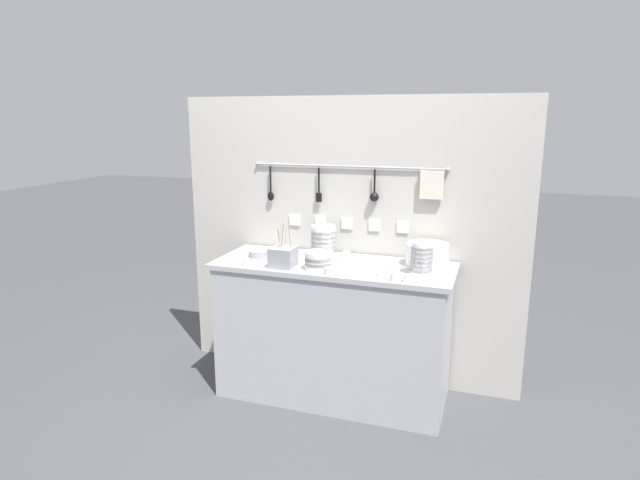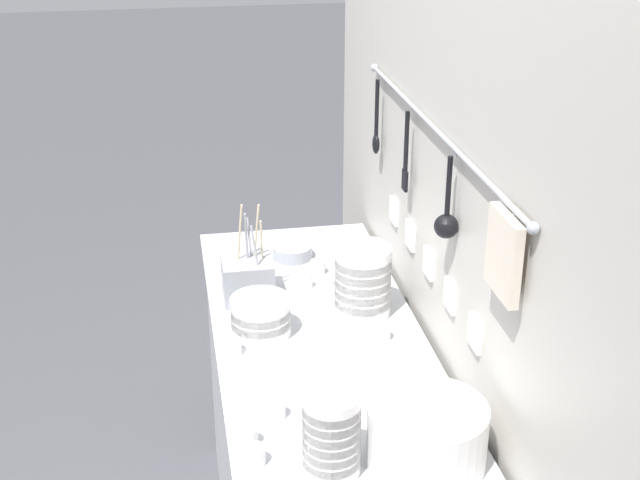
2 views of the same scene
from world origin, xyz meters
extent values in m
plane|color=#424247|center=(0.00, 0.00, 0.00)|extent=(20.00, 20.00, 0.00)
cube|color=#ADAFB5|center=(0.00, 0.00, 0.83)|extent=(1.41, 0.54, 0.03)
cube|color=#ADAFB5|center=(0.00, 0.00, 0.41)|extent=(1.35, 0.51, 0.81)
cube|color=#BCB7AD|center=(0.00, 0.30, 0.91)|extent=(2.21, 0.04, 1.81)
cylinder|color=#93969E|center=(0.00, 0.27, 1.39)|extent=(1.21, 0.01, 0.01)
sphere|color=#93969E|center=(-0.60, 0.27, 1.39)|extent=(0.02, 0.02, 0.02)
sphere|color=#93969E|center=(0.60, 0.27, 1.39)|extent=(0.02, 0.02, 0.02)
cylinder|color=black|center=(-0.51, 0.26, 1.29)|extent=(0.01, 0.01, 0.17)
ellipsoid|color=black|center=(-0.51, 0.26, 1.18)|extent=(0.04, 0.02, 0.06)
cylinder|color=#93969E|center=(-0.51, 0.27, 1.38)|extent=(0.00, 0.01, 0.02)
cylinder|color=black|center=(-0.18, 0.26, 1.30)|extent=(0.01, 0.01, 0.16)
cube|color=black|center=(-0.18, 0.26, 1.19)|extent=(0.04, 0.01, 0.06)
cylinder|color=#93969E|center=(-0.18, 0.27, 1.38)|extent=(0.01, 0.01, 0.02)
cylinder|color=black|center=(0.18, 0.26, 1.30)|extent=(0.01, 0.01, 0.15)
sphere|color=black|center=(0.18, 0.26, 1.21)|extent=(0.06, 0.06, 0.06)
cylinder|color=#93969E|center=(0.18, 0.27, 1.38)|extent=(0.01, 0.01, 0.02)
cube|color=beige|center=(0.52, 0.26, 1.30)|extent=(0.14, 0.02, 0.16)
cylinder|color=#93969E|center=(0.52, 0.27, 1.38)|extent=(0.00, 0.01, 0.02)
cube|color=white|center=(-0.35, 0.28, 1.03)|extent=(0.07, 0.01, 0.07)
cube|color=white|center=(-0.18, 0.28, 1.03)|extent=(0.07, 0.01, 0.07)
cube|color=white|center=(0.00, 0.28, 1.03)|extent=(0.07, 0.01, 0.07)
cube|color=white|center=(0.18, 0.28, 1.03)|extent=(0.07, 0.01, 0.07)
cube|color=white|center=(0.35, 0.28, 1.03)|extent=(0.07, 0.01, 0.07)
cylinder|color=white|center=(-0.11, 0.13, 0.87)|extent=(0.15, 0.15, 0.05)
cylinder|color=white|center=(-0.11, 0.13, 0.90)|extent=(0.15, 0.15, 0.05)
cylinder|color=white|center=(-0.11, 0.13, 0.93)|extent=(0.15, 0.15, 0.05)
cylinder|color=white|center=(-0.11, 0.13, 0.96)|extent=(0.15, 0.15, 0.05)
cylinder|color=white|center=(-0.11, 0.13, 0.98)|extent=(0.15, 0.15, 0.05)
cylinder|color=white|center=(-0.11, 0.13, 1.01)|extent=(0.15, 0.15, 0.05)
cylinder|color=white|center=(-0.05, -0.15, 0.87)|extent=(0.15, 0.15, 0.05)
cylinder|color=white|center=(-0.05, -0.15, 0.90)|extent=(0.15, 0.15, 0.05)
cylinder|color=white|center=(-0.05, -0.15, 0.92)|extent=(0.15, 0.15, 0.05)
cylinder|color=white|center=(0.52, -0.07, 0.87)|extent=(0.12, 0.12, 0.04)
cylinder|color=white|center=(0.52, -0.07, 0.89)|extent=(0.12, 0.12, 0.04)
cylinder|color=white|center=(0.52, -0.07, 0.91)|extent=(0.12, 0.12, 0.04)
cylinder|color=white|center=(0.52, -0.07, 0.94)|extent=(0.12, 0.12, 0.04)
cylinder|color=white|center=(0.52, -0.07, 0.96)|extent=(0.12, 0.12, 0.04)
cylinder|color=white|center=(0.52, -0.07, 0.98)|extent=(0.12, 0.12, 0.04)
cylinder|color=white|center=(0.52, -0.07, 1.01)|extent=(0.12, 0.12, 0.04)
cylinder|color=white|center=(0.53, 0.13, 0.85)|extent=(0.24, 0.24, 0.01)
cylinder|color=white|center=(0.53, 0.13, 0.86)|extent=(0.24, 0.24, 0.01)
cylinder|color=white|center=(0.53, 0.13, 0.87)|extent=(0.24, 0.24, 0.01)
cylinder|color=white|center=(0.53, 0.13, 0.88)|extent=(0.24, 0.24, 0.01)
cylinder|color=white|center=(0.53, 0.13, 0.89)|extent=(0.24, 0.24, 0.01)
cylinder|color=white|center=(0.53, 0.13, 0.90)|extent=(0.24, 0.24, 0.01)
cylinder|color=white|center=(0.53, 0.13, 0.91)|extent=(0.24, 0.24, 0.01)
cylinder|color=white|center=(0.53, 0.13, 0.92)|extent=(0.24, 0.24, 0.01)
cylinder|color=white|center=(0.53, 0.13, 0.92)|extent=(0.24, 0.24, 0.01)
cylinder|color=white|center=(0.53, 0.13, 0.93)|extent=(0.24, 0.24, 0.01)
cylinder|color=white|center=(0.53, 0.13, 0.94)|extent=(0.24, 0.24, 0.01)
cylinder|color=white|center=(0.53, 0.13, 0.95)|extent=(0.24, 0.24, 0.01)
cylinder|color=white|center=(0.53, 0.13, 0.96)|extent=(0.24, 0.24, 0.01)
cylinder|color=white|center=(0.53, 0.13, 0.97)|extent=(0.24, 0.24, 0.01)
cylinder|color=#93969E|center=(-0.49, 0.00, 0.86)|extent=(0.12, 0.12, 0.04)
cube|color=#93969E|center=(-0.25, -0.16, 0.90)|extent=(0.14, 0.14, 0.11)
cylinder|color=#93969E|center=(-0.26, -0.16, 1.00)|extent=(0.03, 0.01, 0.20)
cylinder|color=#C6B793|center=(-0.27, -0.13, 1.01)|extent=(0.02, 0.03, 0.21)
cylinder|color=#C6B793|center=(-0.26, -0.12, 0.99)|extent=(0.02, 0.01, 0.17)
cylinder|color=#C6B793|center=(-0.26, -0.18, 1.01)|extent=(0.02, 0.03, 0.22)
cylinder|color=#93969E|center=(-0.22, -0.14, 0.99)|extent=(0.02, 0.02, 0.17)
cylinder|color=#93969E|center=(-0.28, -0.15, 0.99)|extent=(0.03, 0.01, 0.17)
cylinder|color=white|center=(-0.47, -0.20, 0.86)|extent=(0.04, 0.04, 0.04)
cylinder|color=white|center=(0.32, -0.16, 0.86)|extent=(0.04, 0.04, 0.04)
cylinder|color=white|center=(-0.28, 0.01, 0.86)|extent=(0.04, 0.04, 0.04)
cylinder|color=white|center=(-0.37, 0.06, 0.86)|extent=(0.04, 0.04, 0.04)
cylinder|color=white|center=(0.03, 0.15, 0.86)|extent=(0.04, 0.04, 0.04)
cylinder|color=white|center=(0.04, -0.23, 0.86)|extent=(0.04, 0.04, 0.04)
cylinder|color=white|center=(0.36, -0.06, 0.86)|extent=(0.04, 0.04, 0.04)
cylinder|color=white|center=(-0.25, 0.07, 0.86)|extent=(0.04, 0.04, 0.04)
cylinder|color=white|center=(0.47, -0.22, 0.86)|extent=(0.04, 0.04, 0.04)
cylinder|color=white|center=(0.40, -0.23, 0.86)|extent=(0.04, 0.04, 0.04)
camera|label=1|loc=(0.90, -2.89, 1.69)|focal=30.00mm
camera|label=2|loc=(1.94, -0.34, 2.01)|focal=50.00mm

